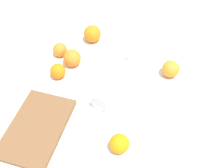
{
  "coord_description": "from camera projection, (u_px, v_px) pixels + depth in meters",
  "views": [
    {
      "loc": [
        0.58,
        0.4,
        0.85
      ],
      "look_at": [
        -0.01,
        0.04,
        0.03
      ],
      "focal_mm": 44.17,
      "sensor_mm": 36.0,
      "label": 1
    }
  ],
  "objects": [
    {
      "name": "water_bottle",
      "position": [
        114.0,
        80.0,
        1.08
      ],
      "size": [
        0.28,
        0.09,
        0.07
      ],
      "rotation": [
        0.0,
        0.0,
        3.21
      ],
      "color": "silver",
      "rests_on": "ground_plane"
    },
    {
      "name": "orange_0",
      "position": [
        119.0,
        143.0,
        0.9
      ],
      "size": [
        0.07,
        0.07,
        0.07
      ],
      "primitive_type": "sphere",
      "color": "orange",
      "rests_on": "ground_plane"
    },
    {
      "name": "cutting_board",
      "position": [
        37.0,
        128.0,
        0.97
      ],
      "size": [
        0.33,
        0.26,
        0.02
      ],
      "primitive_type": "cube",
      "rotation": [
        0.0,
        0.0,
        0.27
      ],
      "color": "brown",
      "rests_on": "ground_plane"
    },
    {
      "name": "orange_3",
      "position": [
        171.0,
        69.0,
        1.12
      ],
      "size": [
        0.07,
        0.07,
        0.07
      ],
      "primitive_type": "sphere",
      "color": "orange",
      "rests_on": "ground_plane"
    },
    {
      "name": "orange_2",
      "position": [
        58.0,
        71.0,
        1.11
      ],
      "size": [
        0.06,
        0.06,
        0.06
      ],
      "primitive_type": "sphere",
      "color": "orange",
      "rests_on": "ground_plane"
    },
    {
      "name": "ground_plane",
      "position": [
        102.0,
        87.0,
        1.1
      ],
      "size": [
        2.4,
        2.4,
        0.0
      ],
      "primitive_type": "plane",
      "color": "silver"
    },
    {
      "name": "orange_5",
      "position": [
        60.0,
        50.0,
        1.2
      ],
      "size": [
        0.06,
        0.06,
        0.06
      ],
      "primitive_type": "sphere",
      "color": "orange",
      "rests_on": "ground_plane"
    },
    {
      "name": "orange_4",
      "position": [
        92.0,
        34.0,
        1.25
      ],
      "size": [
        0.08,
        0.08,
        0.08
      ],
      "primitive_type": "sphere",
      "color": "orange",
      "rests_on": "ground_plane"
    },
    {
      "name": "orange_1",
      "position": [
        72.0,
        58.0,
        1.16
      ],
      "size": [
        0.07,
        0.07,
        0.07
      ],
      "primitive_type": "sphere",
      "color": "orange",
      "rests_on": "ground_plane"
    }
  ]
}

